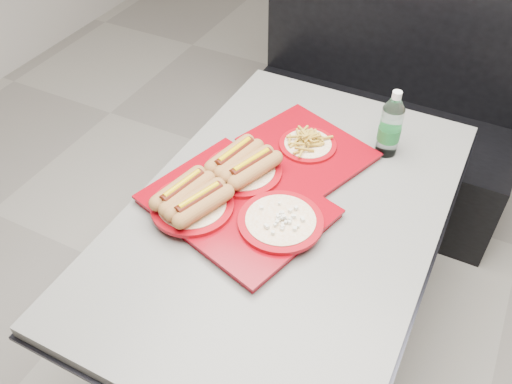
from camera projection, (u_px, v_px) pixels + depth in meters
The scene contains 6 objects.
ground at pixel (279, 340), 2.19m from camera, with size 6.00×6.00×0.00m, color gray.
diner_table at pixel (284, 245), 1.79m from camera, with size 0.92×1.42×0.75m.
booth_bench at pixel (377, 117), 2.62m from camera, with size 1.30×0.57×1.35m.
tray_near at pixel (233, 196), 1.66m from camera, with size 0.61×0.54×0.11m.
tray_far at pixel (308, 146), 1.86m from camera, with size 0.49×0.44×0.08m.
water_bottle at pixel (390, 127), 1.81m from camera, with size 0.08×0.08×0.24m.
Camera 1 is at (0.45, -1.09, 1.94)m, focal length 38.00 mm.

